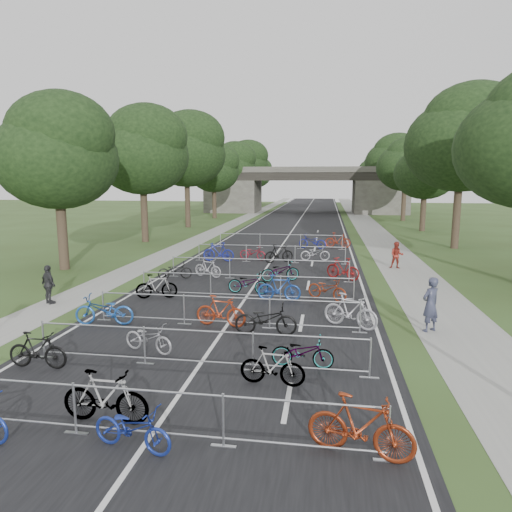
{
  "coord_description": "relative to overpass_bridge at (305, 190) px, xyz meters",
  "views": [
    {
      "loc": [
        3.38,
        -7.89,
        5.1
      ],
      "look_at": [
        -0.26,
        15.74,
        1.1
      ],
      "focal_mm": 32.0,
      "sensor_mm": 36.0,
      "label": 1
    }
  ],
  "objects": [
    {
      "name": "ground",
      "position": [
        0.0,
        -65.0,
        -3.53
      ],
      "size": [
        200.0,
        200.0,
        0.0
      ],
      "primitive_type": "plane",
      "color": "#35491F",
      "rests_on": "ground"
    },
    {
      "name": "road",
      "position": [
        0.0,
        -15.0,
        -3.53
      ],
      "size": [
        11.0,
        140.0,
        0.01
      ],
      "primitive_type": "cube",
      "color": "black",
      "rests_on": "ground"
    },
    {
      "name": "sidewalk_right",
      "position": [
        8.0,
        -15.0,
        -3.53
      ],
      "size": [
        3.0,
        140.0,
        0.01
      ],
      "primitive_type": "cube",
      "color": "gray",
      "rests_on": "ground"
    },
    {
      "name": "sidewalk_left",
      "position": [
        -7.5,
        -15.0,
        -3.53
      ],
      "size": [
        2.0,
        140.0,
        0.01
      ],
      "primitive_type": "cube",
      "color": "gray",
      "rests_on": "ground"
    },
    {
      "name": "lane_markings",
      "position": [
        0.0,
        -15.0,
        -3.53
      ],
      "size": [
        0.12,
        140.0,
        0.0
      ],
      "primitive_type": "cube",
      "color": "silver",
      "rests_on": "ground"
    },
    {
      "name": "overpass_bridge",
      "position": [
        0.0,
        0.0,
        0.0
      ],
      "size": [
        31.0,
        8.0,
        7.05
      ],
      "color": "#43403B",
      "rests_on": "ground"
    },
    {
      "name": "tree_left_0",
      "position": [
        -11.39,
        -49.07,
        2.96
      ],
      "size": [
        6.72,
        6.72,
        10.25
      ],
      "color": "#33261C",
      "rests_on": "ground"
    },
    {
      "name": "tree_left_1",
      "position": [
        -11.39,
        -37.07,
        3.77
      ],
      "size": [
        7.56,
        7.56,
        11.53
      ],
      "color": "#33261C",
      "rests_on": "ground"
    },
    {
      "name": "tree_right_1",
      "position": [
        13.11,
        -37.07,
        4.37
      ],
      "size": [
        8.18,
        8.18,
        12.47
      ],
      "color": "#33261C",
      "rests_on": "ground"
    },
    {
      "name": "tree_left_2",
      "position": [
        -11.39,
        -25.07,
        4.58
      ],
      "size": [
        8.4,
        8.4,
        12.81
      ],
      "color": "#33261C",
      "rests_on": "ground"
    },
    {
      "name": "tree_right_2",
      "position": [
        13.11,
        -25.07,
        2.41
      ],
      "size": [
        6.16,
        6.16,
        9.39
      ],
      "color": "#33261C",
      "rests_on": "ground"
    },
    {
      "name": "tree_left_3",
      "position": [
        -11.39,
        -13.07,
        2.96
      ],
      "size": [
        6.72,
        6.72,
        10.25
      ],
      "color": "#33261C",
      "rests_on": "ground"
    },
    {
      "name": "tree_right_3",
      "position": [
        13.11,
        -13.07,
        3.39
      ],
      "size": [
        7.17,
        7.17,
        10.93
      ],
      "color": "#33261C",
      "rests_on": "ground"
    },
    {
      "name": "tree_left_4",
      "position": [
        -11.39,
        -1.07,
        3.77
      ],
      "size": [
        7.56,
        7.56,
        11.53
      ],
      "color": "#33261C",
      "rests_on": "ground"
    },
    {
      "name": "tree_right_4",
      "position": [
        13.11,
        -1.07,
        4.37
      ],
      "size": [
        8.18,
        8.18,
        12.47
      ],
      "color": "#33261C",
      "rests_on": "ground"
    },
    {
      "name": "tree_left_5",
      "position": [
        -11.39,
        10.93,
        4.58
      ],
      "size": [
        8.4,
        8.4,
        12.81
      ],
      "color": "#33261C",
      "rests_on": "ground"
    },
    {
      "name": "tree_right_5",
      "position": [
        13.11,
        10.93,
        2.41
      ],
      "size": [
        6.16,
        6.16,
        9.39
      ],
      "color": "#33261C",
      "rests_on": "ground"
    },
    {
      "name": "tree_left_6",
      "position": [
        -11.39,
        22.93,
        2.96
      ],
      "size": [
        6.72,
        6.72,
        10.25
      ],
      "color": "#33261C",
      "rests_on": "ground"
    },
    {
      "name": "tree_right_6",
      "position": [
        13.11,
        22.93,
        3.39
      ],
      "size": [
        7.17,
        7.17,
        10.93
      ],
      "color": "#33261C",
      "rests_on": "ground"
    },
    {
      "name": "barrier_row_0",
      "position": [
        0.0,
        -65.0,
        -2.99
      ],
      "size": [
        9.7,
        0.08,
        1.1
      ],
      "color": "#A8ABB1",
      "rests_on": "ground"
    },
    {
      "name": "barrier_row_1",
      "position": [
        0.0,
        -61.4,
        -2.99
      ],
      "size": [
        9.7,
        0.08,
        1.1
      ],
      "color": "#A8ABB1",
      "rests_on": "ground"
    },
    {
      "name": "barrier_row_2",
      "position": [
        0.0,
        -57.8,
        -2.99
      ],
      "size": [
        9.7,
        0.08,
        1.1
      ],
      "color": "#A8ABB1",
      "rests_on": "ground"
    },
    {
      "name": "barrier_row_3",
      "position": [
        0.0,
        -54.0,
        -2.99
      ],
      "size": [
        9.7,
        0.08,
        1.1
      ],
      "color": "#A8ABB1",
      "rests_on": "ground"
    },
    {
      "name": "barrier_row_4",
      "position": [
        0.0,
        -50.0,
        -2.99
      ],
      "size": [
        9.7,
        0.08,
        1.1
      ],
      "color": "#A8ABB1",
      "rests_on": "ground"
    },
    {
      "name": "barrier_row_5",
      "position": [
        0.0,
        -45.0,
        -2.99
      ],
      "size": [
        9.7,
        0.08,
        1.1
      ],
      "color": "#A8ABB1",
      "rests_on": "ground"
    },
    {
      "name": "barrier_row_6",
      "position": [
        0.0,
        -39.0,
        -2.99
      ],
      "size": [
        9.7,
        0.08,
        1.1
      ],
      "color": "#A8ABB1",
      "rests_on": "ground"
    },
    {
      "name": "bike_1",
      "position": [
        -1.12,
        -64.51,
        -2.95
      ],
      "size": [
        1.94,
        0.58,
        1.16
      ],
      "primitive_type": "imported",
      "rotation": [
        0.0,
        0.0,
        1.55
      ],
      "color": "#A8ABB1",
      "rests_on": "ground"
    },
    {
      "name": "bike_2",
      "position": [
        -0.15,
        -65.36,
        -3.09
      ],
      "size": [
        1.78,
        0.93,
        0.89
      ],
      "primitive_type": "imported",
      "rotation": [
        0.0,
        0.0,
        1.36
      ],
      "color": "navy",
      "rests_on": "ground"
    },
    {
      "name": "bike_3",
      "position": [
        4.11,
        -64.92,
        -2.93
      ],
      "size": [
        2.08,
        1.02,
        1.2
      ],
      "primitive_type": "imported",
      "rotation": [
        0.0,
        0.0,
        1.33
      ],
      "color": "maroon",
      "rests_on": "ground"
    },
    {
      "name": "bike_4",
      "position": [
        -4.3,
        -62.13,
        -3.02
      ],
      "size": [
        1.71,
        0.49,
        1.03
      ],
      "primitive_type": "imported",
      "rotation": [
        0.0,
        0.0,
        1.57
      ],
      "color": "black",
      "rests_on": "ground"
    },
    {
      "name": "bike_5",
      "position": [
        -1.76,
        -60.54,
        -3.09
      ],
      "size": [
        1.78,
        1.06,
        0.89
      ],
      "primitive_type": "imported",
      "rotation": [
        0.0,
        0.0,
        1.27
      ],
      "color": "#929298",
      "rests_on": "ground"
    },
    {
      "name": "bike_6",
      "position": [
        2.15,
        -62.19,
        -3.03
      ],
      "size": [
        1.7,
        0.61,
        1.0
      ],
      "primitive_type": "imported",
      "rotation": [
        0.0,
        0.0,
        1.48
      ],
      "color": "#A8ABB1",
      "rests_on": "ground"
    },
    {
      "name": "bike_7",
      "position": [
        2.84,
        -61.0,
        -3.08
      ],
      "size": [
        1.73,
        0.65,
        0.9
      ],
      "primitive_type": "imported",
      "rotation": [
        0.0,
        0.0,
        1.54
      ],
      "color": "#A8ABB1",
      "rests_on": "ground"
    },
    {
      "name": "bike_8",
      "position": [
        -4.3,
        -58.33,
        -2.99
      ],
      "size": [
        2.15,
        1.01,
        1.09
      ],
      "primitive_type": "imported",
      "rotation": [
        0.0,
        0.0,
        4.85
      ],
      "color": "#1C4E9F",
      "rests_on": "ground"
    },
    {
      "name": "bike_9",
      "position": [
        -0.18,
        -57.84,
        -2.98
      ],
      "size": [
        1.9,
        0.78,
        1.11
      ],
      "primitive_type": "imported",
      "rotation": [
        0.0,
        0.0,
        1.43
      ],
      "color": "maroon",
      "rests_on": "ground"
    },
    {
      "name": "bike_10",
      "position": [
        1.49,
        -58.5,
        -2.99
      ],
      "size": [
        2.09,
        0.8,
        1.08
      ],
      "primitive_type": "imported",
      "rotation": [
        0.0,
        0.0,
        1.61
      ],
      "color": "black",
      "rests_on": "ground"
    },
    {
      "name": "bike_11",
      "position": [
        4.3,
        -57.3,
        -2.93
      ],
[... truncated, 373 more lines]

